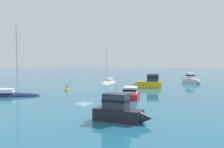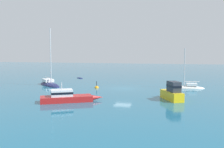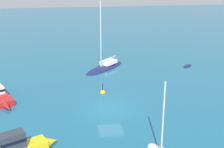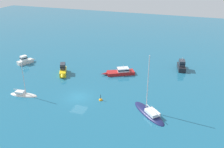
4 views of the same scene
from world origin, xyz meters
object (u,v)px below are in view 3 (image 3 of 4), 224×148
ketch (105,67)px  motor_cruiser_1 (22,147)px  skiff (187,66)px  channel_buoy (103,93)px

ketch → motor_cruiser_1: bearing=21.5°
skiff → motor_cruiser_1: bearing=-5.3°
skiff → ketch: bearing=-52.7°
channel_buoy → ketch: bearing=-98.6°
ketch → channel_buoy: size_ratio=7.06×
ketch → channel_buoy: 8.63m
skiff → channel_buoy: size_ratio=1.58×
skiff → channel_buoy: (12.87, 7.73, 0.01)m
channel_buoy → skiff: bearing=-149.0°
skiff → channel_buoy: bearing=-17.8°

